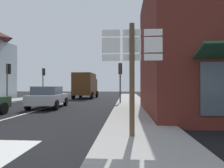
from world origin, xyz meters
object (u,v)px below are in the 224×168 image
Objects in this scene: sedan_far at (48,97)px; traffic_light_near_left at (8,74)px; route_sign_post at (132,67)px; delivery_truck at (86,85)px; traffic_light_far_left at (43,76)px; traffic_light_near_right at (120,74)px.

traffic_light_near_left is at bearing 145.91° from sedan_far.
route_sign_post is (5.49, -7.73, 1.24)m from sedan_far.
traffic_light_near_left is (-5.38, -7.33, 0.92)m from delivery_truck.
traffic_light_near_left is at bearing -90.00° from traffic_light_far_left.
traffic_light_near_left is at bearing 133.39° from route_sign_post.
traffic_light_near_right is 9.91m from traffic_light_near_left.
traffic_light_far_left is 12.63m from traffic_light_near_right.
traffic_light_near_left reaches higher than route_sign_post.
delivery_truck is at bearing -0.46° from traffic_light_far_left.
traffic_light_near_right is at bearing 31.26° from sedan_far.
delivery_truck is 1.34× the size of traffic_light_far_left.
route_sign_post reaches higher than sedan_far.
traffic_light_far_left reaches higher than traffic_light_near_right.
traffic_light_far_left reaches higher than traffic_light_near_left.
traffic_light_far_left is (-10.53, 18.51, 0.77)m from route_sign_post.
traffic_light_near_right is 0.98× the size of traffic_light_near_left.
sedan_far is at bearing 125.39° from route_sign_post.
traffic_light_far_left is at bearing 115.04° from sedan_far.
traffic_light_far_left is at bearing 119.63° from route_sign_post.
traffic_light_far_left is at bearing 141.67° from traffic_light_near_right.
delivery_truck is (0.34, 10.74, 0.89)m from sedan_far.
delivery_truck is at bearing 88.17° from sedan_far.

